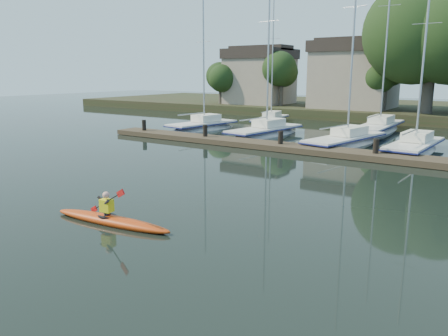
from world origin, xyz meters
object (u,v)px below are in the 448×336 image
Objects in this scene: kayak at (110,218)px; sailboat_5 at (270,125)px; sailboat_1 at (265,138)px; sailboat_3 at (413,155)px; sailboat_6 at (378,134)px; sailboat_2 at (345,148)px; dock at (325,151)px; sailboat_0 at (203,132)px.

sailboat_5 is (-9.42, 28.97, -0.35)m from kayak.
sailboat_1 reaches higher than sailboat_3.
sailboat_6 reaches higher than sailboat_1.
kayak is 19.79m from sailboat_2.
sailboat_2 is (-0.08, 3.93, -0.40)m from dock.
dock is 12.43m from sailboat_6.
dock is 2.47× the size of sailboat_5.
sailboat_5 is at bearing 101.72° from kayak.
sailboat_1 is 1.08× the size of sailboat_5.
sailboat_3 is 0.78× the size of sailboat_6.
sailboat_5 is 0.80× the size of sailboat_6.
sailboat_6 reaches higher than sailboat_3.
sailboat_1 is at bearing 177.77° from sailboat_3.
sailboat_0 is 0.87× the size of sailboat_1.
kayak is 0.32× the size of sailboat_1.
sailboat_6 reaches higher than sailboat_5.
sailboat_5 is at bearing 129.09° from dock.
sailboat_0 is 0.75× the size of sailboat_6.
sailboat_3 reaches higher than dock.
kayak is 0.37× the size of sailboat_0.
sailboat_0 reaches higher than dock.
sailboat_3 is at bearing -42.25° from sailboat_5.
sailboat_2 is 14.05m from sailboat_5.
sailboat_1 is (-6.84, 4.95, -0.41)m from dock.
sailboat_6 is (0.02, 8.49, -0.01)m from sailboat_2.
kayak is 21.51m from sailboat_1.
sailboat_2 reaches higher than sailboat_3.
sailboat_6 is at bearing 100.89° from sailboat_2.
sailboat_0 is at bearing -174.36° from sailboat_2.
sailboat_1 is at bearing -75.29° from sailboat_5.
dock is at bearing -135.17° from sailboat_3.
sailboat_5 is (2.40, 7.99, 0.04)m from sailboat_0.
sailboat_6 is at bearing 90.29° from dock.
sailboat_5 is (-10.60, 9.21, 0.02)m from sailboat_2.
kayak reaches higher than dock.
sailboat_2 is at bearing -90.38° from sailboat_6.
sailboat_2 is at bearing 80.28° from kayak.
sailboat_6 is (-4.41, 8.60, -0.00)m from sailboat_3.
sailboat_5 is at bearing 82.03° from sailboat_0.
dock is 8.45m from sailboat_1.
sailboat_3 is at bearing 67.77° from kayak.
sailboat_0 is 17.48m from sailboat_3.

